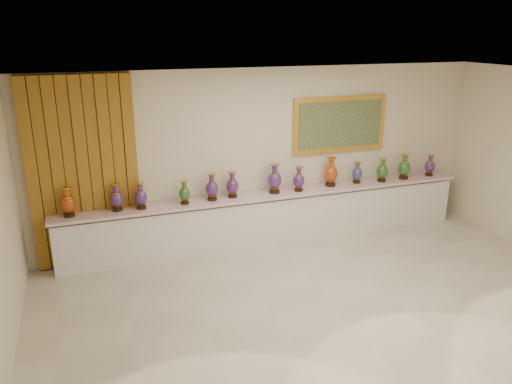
% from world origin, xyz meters
% --- Properties ---
extents(ground, '(8.00, 8.00, 0.00)m').
position_xyz_m(ground, '(0.00, 0.00, 0.00)').
color(ground, beige).
rests_on(ground, ground).
extents(room, '(8.00, 8.00, 8.00)m').
position_xyz_m(room, '(-2.33, 2.44, 1.58)').
color(room, beige).
rests_on(room, ground).
extents(counter, '(7.28, 0.48, 0.90)m').
position_xyz_m(counter, '(0.00, 2.27, 0.44)').
color(counter, white).
rests_on(counter, ground).
extents(vase_0, '(0.22, 0.22, 0.46)m').
position_xyz_m(vase_0, '(-3.30, 2.25, 1.11)').
color(vase_0, black).
rests_on(vase_0, counter).
extents(vase_1, '(0.24, 0.24, 0.44)m').
position_xyz_m(vase_1, '(-2.59, 2.26, 1.10)').
color(vase_1, black).
rests_on(vase_1, counter).
extents(vase_2, '(0.24, 0.24, 0.43)m').
position_xyz_m(vase_2, '(-2.23, 2.22, 1.09)').
color(vase_2, black).
rests_on(vase_2, counter).
extents(vase_3, '(0.18, 0.18, 0.39)m').
position_xyz_m(vase_3, '(-1.54, 2.21, 1.07)').
color(vase_3, black).
rests_on(vase_3, counter).
extents(vase_4, '(0.23, 0.23, 0.46)m').
position_xyz_m(vase_4, '(-1.08, 2.25, 1.11)').
color(vase_4, black).
rests_on(vase_4, counter).
extents(vase_5, '(0.22, 0.22, 0.45)m').
position_xyz_m(vase_5, '(-0.72, 2.28, 1.10)').
color(vase_5, black).
rests_on(vase_5, counter).
extents(vase_6, '(0.31, 0.31, 0.52)m').
position_xyz_m(vase_6, '(0.03, 2.26, 1.13)').
color(vase_6, black).
rests_on(vase_6, counter).
extents(vase_7, '(0.22, 0.22, 0.43)m').
position_xyz_m(vase_7, '(0.47, 2.22, 1.09)').
color(vase_7, black).
rests_on(vase_7, counter).
extents(vase_8, '(0.28, 0.28, 0.52)m').
position_xyz_m(vase_8, '(1.13, 2.29, 1.13)').
color(vase_8, black).
rests_on(vase_8, counter).
extents(vase_9, '(0.24, 0.24, 0.40)m').
position_xyz_m(vase_9, '(1.67, 2.29, 1.08)').
color(vase_9, black).
rests_on(vase_9, counter).
extents(vase_10, '(0.27, 0.27, 0.44)m').
position_xyz_m(vase_10, '(2.16, 2.21, 1.10)').
color(vase_10, black).
rests_on(vase_10, counter).
extents(vase_11, '(0.23, 0.23, 0.48)m').
position_xyz_m(vase_11, '(2.64, 2.23, 1.12)').
color(vase_11, black).
rests_on(vase_11, counter).
extents(vase_12, '(0.25, 0.25, 0.42)m').
position_xyz_m(vase_12, '(3.24, 2.24, 1.09)').
color(vase_12, black).
rests_on(vase_12, counter).
extents(label_card, '(0.10, 0.06, 0.00)m').
position_xyz_m(label_card, '(-2.10, 2.13, 0.90)').
color(label_card, white).
rests_on(label_card, counter).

